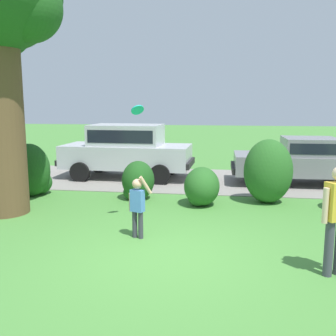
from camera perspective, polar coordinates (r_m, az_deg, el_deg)
ground_plane at (r=7.11m, az=-0.65°, el=-12.69°), size 80.00×80.00×0.00m
driveway_strip at (r=13.65m, az=3.76°, el=-1.75°), size 28.00×4.40×0.02m
shrub_near_tree at (r=11.93m, az=-19.37°, el=-0.62°), size 1.16×1.18×1.53m
shrub_centre_left at (r=10.92m, az=-4.49°, el=-1.93°), size 0.91×0.95×1.09m
shrub_centre at (r=10.28m, az=4.92°, el=-2.85°), size 0.94×1.12×1.02m
shrub_centre_right at (r=10.78m, az=14.48°, el=-0.47°), size 1.30×1.13×1.73m
parked_sedan at (r=13.52m, az=19.10°, el=1.22°), size 4.42×2.13×1.56m
parked_suv at (r=13.94m, az=-6.09°, el=2.89°), size 4.76×2.22×1.92m
child_thrower at (r=7.77m, az=-4.50°, el=-5.17°), size 0.48×0.24×1.29m
frisbee at (r=8.39m, az=-4.50°, el=8.50°), size 0.33×0.25×0.29m
adult_onlooker at (r=6.57m, az=23.48°, el=-6.34°), size 0.48×0.36×1.74m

